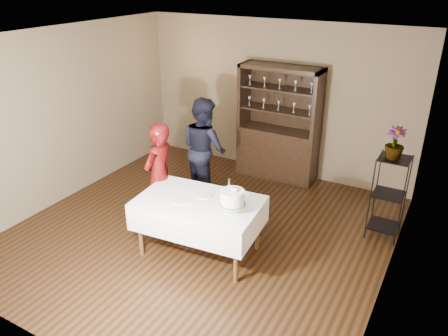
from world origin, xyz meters
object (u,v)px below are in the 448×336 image
Objects in this scene: plant_etagere at (389,194)px; cake_table at (199,213)px; woman at (159,177)px; china_hutch at (278,142)px; potted_plant at (395,143)px; cake at (232,199)px; man at (204,148)px.

plant_etagere reaches higher than cake_table.
woman is at bearing -154.89° from plant_etagere.
china_hutch reaches higher than potted_plant.
man is at bearing 131.80° from cake.
plant_etagere is at bearing -149.56° from man.
cake_table is 3.80× the size of potted_plant.
woman is 3.18m from potted_plant.
cake_table is 0.90m from woman.
potted_plant is (2.79, 0.18, 0.57)m from man.
plant_etagere is at bearing -26.83° from china_hutch.
china_hutch reaches higher than cake_table.
man reaches higher than cake.
potted_plant is at bearing 114.15° from woman.
cake is (1.29, -1.44, 0.13)m from man.
potted_plant is (2.00, 1.59, 0.81)m from cake_table.
potted_plant reaches higher than plant_etagere.
woman is at bearing -108.20° from china_hutch.
potted_plant is (2.84, 1.31, 0.61)m from woman.
plant_etagere is 2.69× the size of cake.
man is 3.85× the size of potted_plant.
plant_etagere is 2.60m from cake_table.
potted_plant is at bearing -27.89° from china_hutch.
plant_etagere is at bearing 114.44° from woman.
cake_table is 2.68m from potted_plant.
man reaches higher than woman.
plant_etagere is (2.08, -1.05, -0.01)m from china_hutch.
cake_table is at bearing 70.81° from woman.
china_hutch is 2.43m from potted_plant.
cake_table is at bearing -141.46° from plant_etagere.
cake_table is at bearing 145.34° from man.
china_hutch is 4.62× the size of potted_plant.
woman reaches higher than cake.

